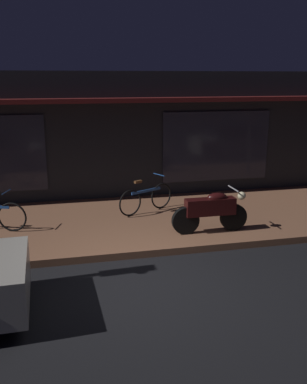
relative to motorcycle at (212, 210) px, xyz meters
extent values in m
plane|color=black|center=(-1.88, -1.74, -0.65)|extent=(60.00, 60.00, 0.00)
cube|color=brown|center=(-1.88, 1.26, -0.57)|extent=(18.00, 4.00, 0.15)
cube|color=black|center=(-1.88, 4.66, 1.15)|extent=(18.00, 2.80, 3.60)
cube|color=#262838|center=(1.32, 3.24, 0.85)|extent=(3.20, 0.04, 2.00)
cube|color=#591919|center=(-1.88, 3.01, 2.20)|extent=(16.20, 0.50, 0.12)
cylinder|color=black|center=(-0.58, 0.00, -0.20)|extent=(0.60, 0.12, 0.60)
cylinder|color=black|center=(0.52, 0.00, -0.20)|extent=(0.60, 0.12, 0.60)
cube|color=black|center=(-0.03, 0.00, 0.08)|extent=(1.10, 0.28, 0.36)
ellipsoid|color=black|center=(0.12, 0.00, 0.28)|extent=(0.44, 0.24, 0.20)
sphere|color=#F9EDB7|center=(0.69, 0.00, 0.28)|extent=(0.18, 0.18, 0.18)
cylinder|color=gray|center=(0.49, 0.00, 0.45)|extent=(0.03, 0.55, 0.03)
torus|color=black|center=(-1.53, 1.51, -0.17)|extent=(0.61, 0.34, 0.66)
torus|color=black|center=(-0.64, 1.96, -0.17)|extent=(0.61, 0.34, 0.66)
cube|color=#1E478C|center=(-1.08, 1.73, 0.05)|extent=(0.82, 0.44, 0.06)
cube|color=brown|center=(-1.31, 1.62, 0.32)|extent=(0.21, 0.16, 0.06)
cylinder|color=#1E478C|center=(-0.71, 1.92, 0.40)|extent=(0.21, 0.39, 0.02)
torus|color=black|center=(-4.23, 1.01, -0.17)|extent=(0.64, 0.25, 0.66)
cylinder|color=#1E478C|center=(-4.31, 1.03, 0.40)|extent=(0.16, 0.40, 0.02)
camera|label=1|loc=(-3.23, -8.41, 2.78)|focal=40.31mm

